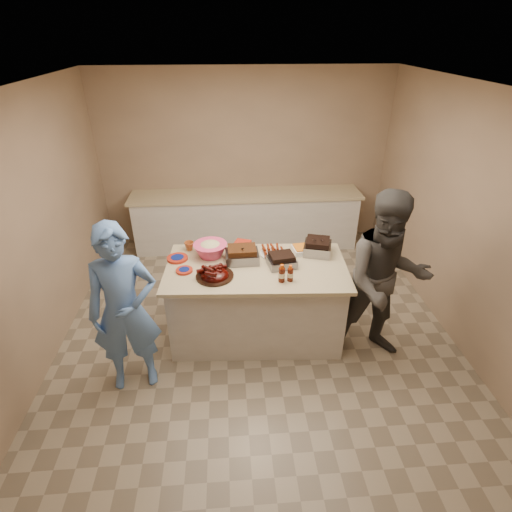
{
  "coord_description": "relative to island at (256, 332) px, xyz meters",
  "views": [
    {
      "loc": [
        -0.29,
        -3.68,
        3.15
      ],
      "look_at": [
        -0.01,
        0.02,
        1.02
      ],
      "focal_mm": 28.0,
      "sensor_mm": 36.0,
      "label": 1
    }
  ],
  "objects": [
    {
      "name": "bbq_bottle_b",
      "position": [
        0.32,
        -0.3,
        0.92
      ],
      "size": [
        0.06,
        0.06,
        0.18
      ],
      "primitive_type": "cylinder",
      "rotation": [
        0.0,
        0.0,
        -0.06
      ],
      "color": "#451308",
      "rests_on": "island"
    },
    {
      "name": "roasting_pan",
      "position": [
        0.71,
        0.24,
        0.92
      ],
      "size": [
        0.37,
        0.37,
        0.12
      ],
      "primitive_type": "cube",
      "rotation": [
        0.0,
        0.0,
        -0.28
      ],
      "color": "gray",
      "rests_on": "island"
    },
    {
      "name": "guest_gray",
      "position": [
        1.27,
        -0.4,
        0.0
      ],
      "size": [
        0.99,
        1.92,
        0.71
      ],
      "primitive_type": "imported",
      "rotation": [
        0.0,
        0.0,
        -0.04
      ],
      "color": "#464440",
      "rests_on": "ground"
    },
    {
      "name": "guest_blue",
      "position": [
        -1.27,
        -0.63,
        0.0
      ],
      "size": [
        0.92,
        1.84,
        0.42
      ],
      "primitive_type": "imported",
      "rotation": [
        0.0,
        0.0,
        0.16
      ],
      "color": "#5C8AD5",
      "rests_on": "ground"
    },
    {
      "name": "back_counter",
      "position": [
        0.01,
        2.23,
        0.45
      ],
      "size": [
        3.6,
        0.64,
        0.9
      ],
      "primitive_type": null,
      "color": "silver",
      "rests_on": "ground"
    },
    {
      "name": "mac_cheese_dish",
      "position": [
        0.58,
        0.28,
        0.92
      ],
      "size": [
        0.31,
        0.25,
        0.08
      ],
      "primitive_type": "cube",
      "rotation": [
        0.0,
        0.0,
        0.13
      ],
      "color": "orange",
      "rests_on": "island"
    },
    {
      "name": "mustard_bottle",
      "position": [
        -0.24,
        0.26,
        0.92
      ],
      "size": [
        0.05,
        0.05,
        0.13
      ],
      "primitive_type": "cylinder",
      "rotation": [
        0.0,
        0.0,
        -0.06
      ],
      "color": "yellow",
      "rests_on": "island"
    },
    {
      "name": "coleslaw_bowl",
      "position": [
        -0.49,
        0.27,
        0.92
      ],
      "size": [
        0.4,
        0.4,
        0.26
      ],
      "primitive_type": null,
      "rotation": [
        0.0,
        0.0,
        -0.06
      ],
      "color": "#E54070",
      "rests_on": "island"
    },
    {
      "name": "sausage_plate",
      "position": [
        0.21,
        0.25,
        0.92
      ],
      "size": [
        0.33,
        0.33,
        0.05
      ],
      "primitive_type": "cylinder",
      "rotation": [
        0.0,
        0.0,
        0.07
      ],
      "color": "silver",
      "rests_on": "island"
    },
    {
      "name": "sauce_bowl",
      "position": [
        -0.04,
        0.2,
        0.92
      ],
      "size": [
        0.15,
        0.05,
        0.15
      ],
      "primitive_type": "imported",
      "rotation": [
        0.0,
        0.0,
        -0.06
      ],
      "color": "silver",
      "rests_on": "island"
    },
    {
      "name": "plastic_cup",
      "position": [
        -0.74,
        0.42,
        0.92
      ],
      "size": [
        0.11,
        0.11,
        0.11
      ],
      "primitive_type": "imported",
      "rotation": [
        0.0,
        0.0,
        -0.06
      ],
      "color": "#A05022",
      "rests_on": "island"
    },
    {
      "name": "brisket_tray",
      "position": [
        0.27,
        -0.0,
        0.92
      ],
      "size": [
        0.33,
        0.29,
        0.09
      ],
      "primitive_type": "cube",
      "rotation": [
        0.0,
        0.0,
        0.17
      ],
      "color": "black",
      "rests_on": "island"
    },
    {
      "name": "rib_platter",
      "position": [
        -0.44,
        -0.17,
        0.92
      ],
      "size": [
        0.39,
        0.39,
        0.16
      ],
      "primitive_type": null,
      "rotation": [
        0.0,
        0.0,
        0.01
      ],
      "color": "#3A0502",
      "rests_on": "island"
    },
    {
      "name": "room",
      "position": [
        0.01,
        0.03,
        0.0
      ],
      "size": [
        4.5,
        5.0,
        2.7
      ],
      "primitive_type": null,
      "color": "#A08467",
      "rests_on": "ground"
    },
    {
      "name": "pulled_pork_tray",
      "position": [
        -0.15,
        0.12,
        0.92
      ],
      "size": [
        0.37,
        0.28,
        0.11
      ],
      "primitive_type": "cube",
      "rotation": [
        0.0,
        0.0,
        0.03
      ],
      "color": "#47230F",
      "rests_on": "island"
    },
    {
      "name": "plate_stack_small",
      "position": [
        -0.76,
        -0.04,
        0.92
      ],
      "size": [
        0.19,
        0.19,
        0.02
      ],
      "primitive_type": "cylinder",
      "rotation": [
        0.0,
        0.0,
        -0.06
      ],
      "color": "#A22312",
      "rests_on": "island"
    },
    {
      "name": "basket_stack",
      "position": [
        -0.13,
        0.42,
        0.92
      ],
      "size": [
        0.21,
        0.19,
        0.09
      ],
      "primitive_type": "cube",
      "rotation": [
        0.0,
        0.0,
        -0.36
      ],
      "color": "#A22312",
      "rests_on": "island"
    },
    {
      "name": "island",
      "position": [
        0.0,
        0.0,
        0.0
      ],
      "size": [
        2.0,
        1.14,
        0.92
      ],
      "primitive_type": null,
      "rotation": [
        0.0,
        0.0,
        -0.06
      ],
      "color": "silver",
      "rests_on": "ground"
    },
    {
      "name": "plate_stack_large",
      "position": [
        -0.86,
        0.22,
        0.92
      ],
      "size": [
        0.24,
        0.24,
        0.03
      ],
      "primitive_type": "cylinder",
      "rotation": [
        0.0,
        0.0,
        -0.06
      ],
      "color": "#A22312",
      "rests_on": "island"
    },
    {
      "name": "bbq_bottle_a",
      "position": [
        0.23,
        -0.31,
        0.92
      ],
      "size": [
        0.07,
        0.07,
        0.19
      ],
      "primitive_type": "cylinder",
      "rotation": [
        0.0,
        0.0,
        -0.06
      ],
      "color": "#451308",
      "rests_on": "island"
    }
  ]
}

